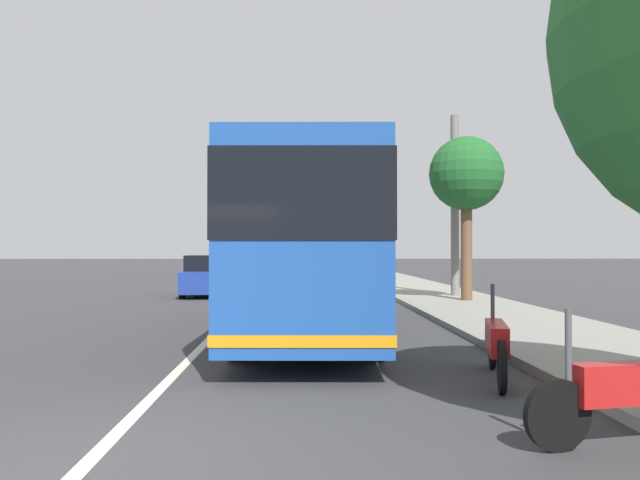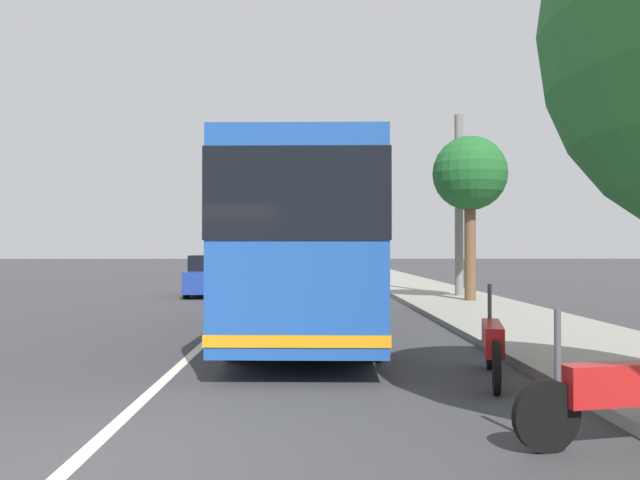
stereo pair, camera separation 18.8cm
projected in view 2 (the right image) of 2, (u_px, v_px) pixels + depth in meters
The scene contains 12 objects.
ground_plane at pixel (73, 465), 5.32m from camera, with size 220.00×220.00×0.00m, color #38383A.
sidewalk_curb at pixel (511, 320), 15.46m from camera, with size 110.00×3.60×0.14m, color gray.
lane_divider_line at pixel (226, 324), 15.32m from camera, with size 110.00×0.16×0.01m, color silver.
coach_bus at pixel (311, 239), 14.05m from camera, with size 11.64×2.93×3.48m.
motorcycle_nearest_curb at pixel (619, 394), 5.80m from camera, with size 0.51×2.12×1.27m.
motorcycle_angled at pixel (492, 344), 8.74m from camera, with size 2.36×0.63×1.29m.
car_oncoming at pixel (213, 276), 24.56m from camera, with size 4.29×2.03×1.56m.
car_far_distant at pixel (261, 262), 53.65m from camera, with size 4.17×2.02×1.43m.
car_behind_bus at pixel (253, 264), 43.36m from camera, with size 4.20×2.16×1.56m.
car_side_street at pixel (248, 263), 48.88m from camera, with size 4.19×1.88×1.51m.
roadside_tree_mid_block at pixel (470, 176), 20.64m from camera, with size 2.42×2.42×5.49m.
utility_pole at pixel (459, 207), 22.80m from camera, with size 0.30×0.30×6.65m, color slate.
Camera 2 is at (-5.39, -1.97, 1.81)m, focal length 35.60 mm.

